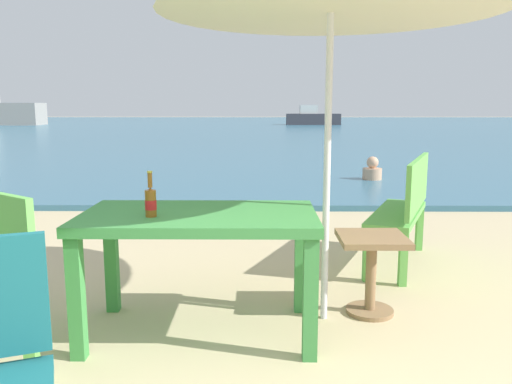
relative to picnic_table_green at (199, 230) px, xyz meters
The scene contains 7 objects.
sea_water 28.70m from the picnic_table_green, 88.69° to the left, with size 120.00×50.00×0.08m, color #386B84.
picnic_table_green is the anchor object (origin of this frame).
beer_bottle_amber 0.35m from the picnic_table_green, 155.86° to the right, with size 0.07×0.07×0.26m.
side_table_wood 1.19m from the picnic_table_green, 15.53° to the left, with size 0.44×0.44×0.54m.
bench_green_left 2.13m from the picnic_table_green, 40.27° to the left, with size 0.80×1.24×0.95m.
swimmer_person 6.58m from the picnic_table_green, 68.88° to the left, with size 0.34×0.34×0.41m.
boat_barge 32.02m from the picnic_table_green, 83.06° to the left, with size 3.59×0.98×1.30m.
Camera 1 is at (-0.29, -1.69, 1.40)m, focal length 36.17 mm.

